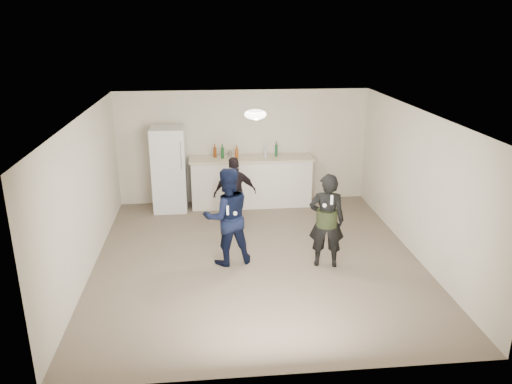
{
  "coord_description": "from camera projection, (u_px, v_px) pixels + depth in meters",
  "views": [
    {
      "loc": [
        -0.8,
        -7.73,
        3.88
      ],
      "look_at": [
        0.0,
        0.2,
        1.15
      ],
      "focal_mm": 35.0,
      "sensor_mm": 36.0,
      "label": 1
    }
  ],
  "objects": [
    {
      "name": "woman",
      "position": [
        327.0,
        221.0,
        8.13
      ],
      "size": [
        0.65,
        0.49,
        1.6
      ],
      "primitive_type": "imported",
      "rotation": [
        0.0,
        0.0,
        2.95
      ],
      "color": "black",
      "rests_on": "floor"
    },
    {
      "name": "fridge",
      "position": [
        169.0,
        169.0,
        10.61
      ],
      "size": [
        0.7,
        0.7,
        1.8
      ],
      "primitive_type": "cube",
      "color": "white",
      "rests_on": "floor"
    },
    {
      "name": "shaker",
      "position": [
        230.0,
        154.0,
        10.76
      ],
      "size": [
        0.08,
        0.08,
        0.17
      ],
      "primitive_type": "cylinder",
      "color": "#ABABAF",
      "rests_on": "counter_top"
    },
    {
      "name": "counter_top",
      "position": [
        251.0,
        159.0,
        10.78
      ],
      "size": [
        2.68,
        0.64,
        0.04
      ],
      "primitive_type": "cube",
      "color": "beige",
      "rests_on": "counter"
    },
    {
      "name": "bottle_cluster",
      "position": [
        241.0,
        153.0,
        10.74
      ],
      "size": [
        1.4,
        0.23,
        0.26
      ],
      "color": "#164F21",
      "rests_on": "counter_top"
    },
    {
      "name": "counter",
      "position": [
        251.0,
        183.0,
        10.96
      ],
      "size": [
        2.6,
        0.56,
        1.05
      ],
      "primitive_type": "cube",
      "color": "white",
      "rests_on": "floor"
    },
    {
      "name": "floor",
      "position": [
        257.0,
        259.0,
        8.6
      ],
      "size": [
        6.0,
        6.0,
        0.0
      ],
      "primitive_type": "plane",
      "color": "#6B5B4C",
      "rests_on": "ground"
    },
    {
      "name": "fridge_handle",
      "position": [
        181.0,
        155.0,
        10.16
      ],
      "size": [
        0.02,
        0.02,
        0.6
      ],
      "primitive_type": "cylinder",
      "color": "silver",
      "rests_on": "fridge"
    },
    {
      "name": "remote_man",
      "position": [
        228.0,
        210.0,
        7.89
      ],
      "size": [
        0.04,
        0.04,
        0.15
      ],
      "primitive_type": "cube",
      "color": "white",
      "rests_on": "man"
    },
    {
      "name": "wall_right",
      "position": [
        418.0,
        185.0,
        8.46
      ],
      "size": [
        0.0,
        6.0,
        6.0
      ],
      "primitive_type": "plane",
      "rotation": [
        1.57,
        0.0,
        -1.57
      ],
      "color": "beige",
      "rests_on": "floor"
    },
    {
      "name": "nunchuk_man",
      "position": [
        235.0,
        213.0,
        7.95
      ],
      "size": [
        0.07,
        0.07,
        0.07
      ],
      "primitive_type": "sphere",
      "color": "silver",
      "rests_on": "man"
    },
    {
      "name": "wall_back",
      "position": [
        243.0,
        147.0,
        11.02
      ],
      "size": [
        6.0,
        0.0,
        6.0
      ],
      "primitive_type": "plane",
      "rotation": [
        1.57,
        0.0,
        0.0
      ],
      "color": "beige",
      "rests_on": "floor"
    },
    {
      "name": "ceiling",
      "position": [
        257.0,
        115.0,
        7.79
      ],
      "size": [
        6.0,
        6.0,
        0.0
      ],
      "primitive_type": "plane",
      "rotation": [
        3.14,
        0.0,
        0.0
      ],
      "color": "silver",
      "rests_on": "wall_back"
    },
    {
      "name": "remote_woman",
      "position": [
        332.0,
        200.0,
        7.75
      ],
      "size": [
        0.04,
        0.04,
        0.15
      ],
      "primitive_type": "cube",
      "color": "white",
      "rests_on": "woman"
    },
    {
      "name": "wall_left",
      "position": [
        86.0,
        196.0,
        7.94
      ],
      "size": [
        0.0,
        6.0,
        6.0
      ],
      "primitive_type": "plane",
      "rotation": [
        1.57,
        0.0,
        1.57
      ],
      "color": "beige",
      "rests_on": "floor"
    },
    {
      "name": "wall_front",
      "position": [
        286.0,
        279.0,
        5.37
      ],
      "size": [
        6.0,
        0.0,
        6.0
      ],
      "primitive_type": "plane",
      "rotation": [
        -1.57,
        0.0,
        0.0
      ],
      "color": "beige",
      "rests_on": "floor"
    },
    {
      "name": "man",
      "position": [
        227.0,
        216.0,
        8.22
      ],
      "size": [
        0.93,
        0.8,
        1.66
      ],
      "primitive_type": "imported",
      "rotation": [
        0.0,
        0.0,
        3.37
      ],
      "color": "#0E183D",
      "rests_on": "floor"
    },
    {
      "name": "spectator",
      "position": [
        235.0,
        193.0,
        9.68
      ],
      "size": [
        0.89,
        0.48,
        1.44
      ],
      "primitive_type": "imported",
      "rotation": [
        0.0,
        0.0,
        3.29
      ],
      "color": "black",
      "rests_on": "floor"
    },
    {
      "name": "ceiling_dome",
      "position": [
        255.0,
        114.0,
        8.09
      ],
      "size": [
        0.36,
        0.36,
        0.16
      ],
      "primitive_type": "ellipsoid",
      "color": "white",
      "rests_on": "ceiling"
    },
    {
      "name": "nunchuk_woman",
      "position": [
        325.0,
        205.0,
        7.8
      ],
      "size": [
        0.07,
        0.07,
        0.07
      ],
      "primitive_type": "sphere",
      "color": "silver",
      "rests_on": "woman"
    },
    {
      "name": "camo_shorts",
      "position": [
        327.0,
        218.0,
        8.12
      ],
      "size": [
        0.34,
        0.34,
        0.28
      ],
      "primitive_type": "cylinder",
      "color": "#2D3C1B",
      "rests_on": "woman"
    }
  ]
}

